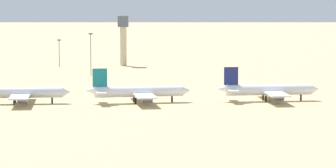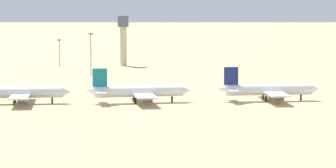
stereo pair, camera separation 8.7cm
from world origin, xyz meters
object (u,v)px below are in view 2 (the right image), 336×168
at_px(light_pole_east, 91,52).
at_px(light_pole_west, 59,51).
at_px(parked_jet_teal_3, 138,92).
at_px(control_tower, 123,36).
at_px(parked_jet_navy_4, 268,90).
at_px(parked_jet_navy_2, 17,93).

bearing_deg(light_pole_east, light_pole_west, 112.42).
distance_m(parked_jet_teal_3, control_tower, 142.62).
distance_m(parked_jet_navy_4, light_pole_east, 109.39).
bearing_deg(parked_jet_navy_4, light_pole_east, 121.03).
height_order(parked_jet_teal_3, parked_jet_navy_4, parked_jet_teal_3).
bearing_deg(light_pole_east, parked_jet_navy_4, -53.10).
xyz_separation_m(parked_jet_navy_4, control_tower, (-53.48, 137.50, 10.98)).
distance_m(parked_jet_navy_4, light_pole_west, 157.32).
relative_size(parked_jet_navy_4, light_pole_west, 2.66).
xyz_separation_m(parked_jet_teal_3, control_tower, (-10.22, 141.83, 10.98)).
bearing_deg(light_pole_west, parked_jet_teal_3, -73.33).
xyz_separation_m(parked_jet_navy_2, parked_jet_navy_4, (82.37, 6.20, 0.09)).
height_order(control_tower, light_pole_east, control_tower).
distance_m(parked_jet_teal_3, light_pole_east, 94.55).
bearing_deg(light_pole_west, parked_jet_navy_2, -89.20).
bearing_deg(parked_jet_teal_3, parked_jet_navy_2, 173.70).
height_order(parked_jet_navy_2, light_pole_east, light_pole_east).
xyz_separation_m(control_tower, light_pole_west, (-30.83, -4.74, -7.01)).
bearing_deg(control_tower, parked_jet_navy_2, -101.37).
bearing_deg(control_tower, light_pole_east, -103.53).
distance_m(parked_jet_navy_2, parked_jet_teal_3, 39.16).
relative_size(parked_jet_teal_3, control_tower, 1.43).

